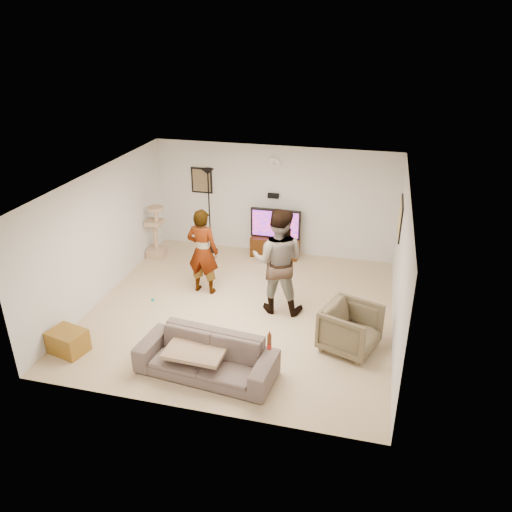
% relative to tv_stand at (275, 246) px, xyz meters
% --- Properties ---
extents(floor, '(5.50, 5.50, 0.02)m').
position_rel_tv_stand_xyz_m(floor, '(-0.10, -2.50, -0.24)').
color(floor, '#C5B288').
rests_on(floor, ground).
extents(ceiling, '(5.50, 5.50, 0.02)m').
position_rel_tv_stand_xyz_m(ceiling, '(-0.10, -2.50, 2.28)').
color(ceiling, white).
rests_on(ceiling, wall_back).
extents(wall_back, '(5.50, 0.04, 2.50)m').
position_rel_tv_stand_xyz_m(wall_back, '(-0.10, 0.25, 1.02)').
color(wall_back, silver).
rests_on(wall_back, floor).
extents(wall_front, '(5.50, 0.04, 2.50)m').
position_rel_tv_stand_xyz_m(wall_front, '(-0.10, -5.25, 1.02)').
color(wall_front, silver).
rests_on(wall_front, floor).
extents(wall_left, '(0.04, 5.50, 2.50)m').
position_rel_tv_stand_xyz_m(wall_left, '(-2.85, -2.50, 1.02)').
color(wall_left, silver).
rests_on(wall_left, floor).
extents(wall_right, '(0.04, 5.50, 2.50)m').
position_rel_tv_stand_xyz_m(wall_right, '(2.65, -2.50, 1.02)').
color(wall_right, silver).
rests_on(wall_right, floor).
extents(wall_clock, '(0.26, 0.04, 0.26)m').
position_rel_tv_stand_xyz_m(wall_clock, '(-0.10, 0.22, 1.87)').
color(wall_clock, white).
rests_on(wall_clock, wall_back).
extents(wall_speaker, '(0.25, 0.10, 0.10)m').
position_rel_tv_stand_xyz_m(wall_speaker, '(-0.10, 0.19, 1.15)').
color(wall_speaker, black).
rests_on(wall_speaker, wall_back).
extents(picture_back, '(0.42, 0.03, 0.52)m').
position_rel_tv_stand_xyz_m(picture_back, '(-1.80, 0.23, 1.37)').
color(picture_back, brown).
rests_on(picture_back, wall_back).
extents(picture_right, '(0.03, 0.78, 0.62)m').
position_rel_tv_stand_xyz_m(picture_right, '(2.63, -0.90, 1.27)').
color(picture_right, '#DFBC6A').
rests_on(picture_right, wall_right).
extents(tv_stand, '(1.09, 0.45, 0.45)m').
position_rel_tv_stand_xyz_m(tv_stand, '(0.00, 0.00, 0.00)').
color(tv_stand, '#341907').
rests_on(tv_stand, floor).
extents(console_box, '(0.40, 0.30, 0.07)m').
position_rel_tv_stand_xyz_m(console_box, '(-0.05, -0.40, -0.19)').
color(console_box, silver).
rests_on(console_box, floor).
extents(tv, '(1.14, 0.08, 0.68)m').
position_rel_tv_stand_xyz_m(tv, '(0.00, 0.00, 0.57)').
color(tv, black).
rests_on(tv, tv_stand).
extents(tv_screen, '(1.05, 0.01, 0.59)m').
position_rel_tv_stand_xyz_m(tv_screen, '(-0.00, -0.04, 0.57)').
color(tv_screen, '#CE2E3F').
rests_on(tv_screen, tv).
extents(floor_lamp, '(0.32, 0.32, 1.97)m').
position_rel_tv_stand_xyz_m(floor_lamp, '(-1.52, -0.12, 0.76)').
color(floor_lamp, black).
rests_on(floor_lamp, floor).
extents(cat_tree, '(0.41, 0.41, 1.23)m').
position_rel_tv_stand_xyz_m(cat_tree, '(-2.63, -0.70, 0.39)').
color(cat_tree, tan).
rests_on(cat_tree, floor).
extents(person_left, '(0.66, 0.46, 1.74)m').
position_rel_tv_stand_xyz_m(person_left, '(-1.03, -1.98, 0.64)').
color(person_left, '#BCBCBC').
rests_on(person_left, floor).
extents(person_right, '(0.98, 0.77, 2.00)m').
position_rel_tv_stand_xyz_m(person_right, '(0.54, -2.31, 0.77)').
color(person_right, '#2D5A7B').
rests_on(person_right, floor).
extents(sofa, '(2.20, 1.05, 0.62)m').
position_rel_tv_stand_xyz_m(sofa, '(-0.12, -4.44, 0.08)').
color(sofa, brown).
rests_on(sofa, floor).
extents(throw_blanket, '(0.93, 0.74, 0.06)m').
position_rel_tv_stand_xyz_m(throw_blanket, '(-0.27, -4.44, 0.19)').
color(throw_blanket, tan).
rests_on(throw_blanket, sofa).
extents(beer_bottle, '(0.06, 0.06, 0.25)m').
position_rel_tv_stand_xyz_m(beer_bottle, '(0.86, -4.44, 0.52)').
color(beer_bottle, '#5C2914').
rests_on(beer_bottle, sofa).
extents(armchair, '(1.09, 1.08, 0.78)m').
position_rel_tv_stand_xyz_m(armchair, '(1.95, -3.25, 0.16)').
color(armchair, brown).
rests_on(armchair, floor).
extents(side_table, '(0.66, 0.56, 0.39)m').
position_rel_tv_stand_xyz_m(side_table, '(-2.50, -4.46, -0.03)').
color(side_table, brown).
rests_on(side_table, floor).
extents(toy_ball, '(0.06, 0.06, 0.06)m').
position_rel_tv_stand_xyz_m(toy_ball, '(-1.86, -2.62, -0.20)').
color(toy_ball, teal).
rests_on(toy_ball, floor).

